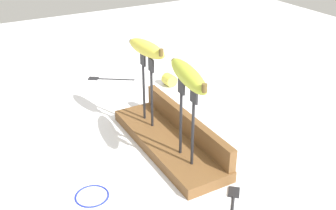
# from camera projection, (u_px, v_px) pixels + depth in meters

# --- Properties ---
(ground_plane) EXTENTS (3.00, 3.00, 0.00)m
(ground_plane) POSITION_uv_depth(u_px,v_px,m) (168.00, 147.00, 1.08)
(ground_plane) COLOR silver
(wooden_board) EXTENTS (0.43, 0.13, 0.03)m
(wooden_board) POSITION_uv_depth(u_px,v_px,m) (168.00, 142.00, 1.08)
(wooden_board) COLOR brown
(wooden_board) RESTS_ON ground
(board_backstop) EXTENTS (0.42, 0.02, 0.06)m
(board_backstop) POSITION_uv_depth(u_px,v_px,m) (186.00, 123.00, 1.08)
(board_backstop) COLOR brown
(board_backstop) RESTS_ON wooden_board
(fork_stand_left) EXTENTS (0.08, 0.01, 0.20)m
(fork_stand_left) POSITION_uv_depth(u_px,v_px,m) (147.00, 84.00, 1.09)
(fork_stand_left) COLOR black
(fork_stand_left) RESTS_ON wooden_board
(fork_stand_right) EXTENTS (0.08, 0.01, 0.20)m
(fork_stand_right) POSITION_uv_depth(u_px,v_px,m) (187.00, 116.00, 0.93)
(fork_stand_right) COLOR black
(fork_stand_right) RESTS_ON wooden_board
(banana_raised_left) EXTENTS (0.16, 0.06, 0.04)m
(banana_raised_left) POSITION_uv_depth(u_px,v_px,m) (147.00, 48.00, 1.04)
(banana_raised_left) COLOR #DBD147
(banana_raised_left) RESTS_ON fork_stand_left
(banana_raised_right) EXTENTS (0.20, 0.08, 0.04)m
(banana_raised_right) POSITION_uv_depth(u_px,v_px,m) (188.00, 75.00, 0.88)
(banana_raised_right) COLOR #B2C138
(banana_raised_right) RESTS_ON fork_stand_right
(fork_fallen_near) EXTENTS (0.15, 0.13, 0.01)m
(fork_fallen_near) POSITION_uv_depth(u_px,v_px,m) (233.00, 206.00, 0.87)
(fork_fallen_near) COLOR black
(fork_fallen_near) RESTS_ON ground
(fork_fallen_far) EXTENTS (0.11, 0.15, 0.01)m
(fork_fallen_far) POSITION_uv_depth(u_px,v_px,m) (105.00, 78.00, 1.49)
(fork_fallen_far) COLOR black
(fork_fallen_far) RESTS_ON ground
(banana_chunk_near) EXTENTS (0.05, 0.05, 0.04)m
(banana_chunk_near) POSITION_uv_depth(u_px,v_px,m) (169.00, 80.00, 1.43)
(banana_chunk_near) COLOR #DBD147
(banana_chunk_near) RESTS_ON ground
(wire_coil) EXTENTS (0.08, 0.08, 0.00)m
(wire_coil) POSITION_uv_depth(u_px,v_px,m) (92.00, 195.00, 0.90)
(wire_coil) COLOR #1E2DA5
(wire_coil) RESTS_ON ground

